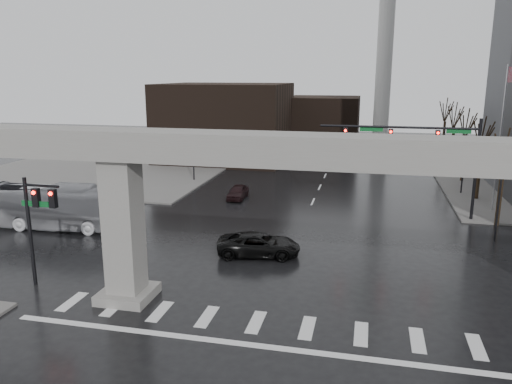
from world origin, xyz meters
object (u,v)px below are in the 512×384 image
(signal_mast_arm, at_px, (426,146))
(city_bus, at_px, (56,207))
(pickup_truck, at_px, (259,245))
(far_car, at_px, (238,192))

(signal_mast_arm, height_order, city_bus, signal_mast_arm)
(signal_mast_arm, distance_m, pickup_truck, 16.38)
(signal_mast_arm, relative_size, far_car, 3.26)
(signal_mast_arm, height_order, far_car, signal_mast_arm)
(signal_mast_arm, relative_size, city_bus, 1.03)
(pickup_truck, relative_size, far_car, 1.41)
(signal_mast_arm, bearing_deg, pickup_truck, -133.83)
(signal_mast_arm, relative_size, pickup_truck, 2.31)
(signal_mast_arm, distance_m, city_bus, 28.49)
(city_bus, relative_size, far_car, 3.17)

